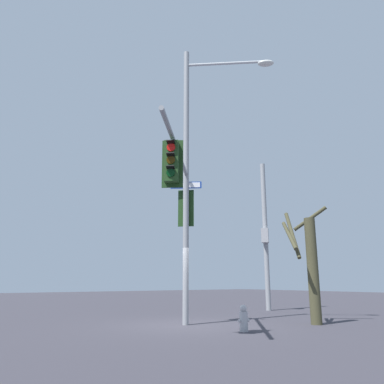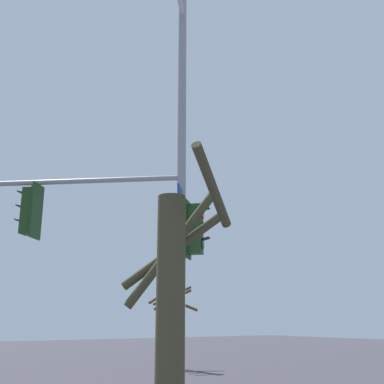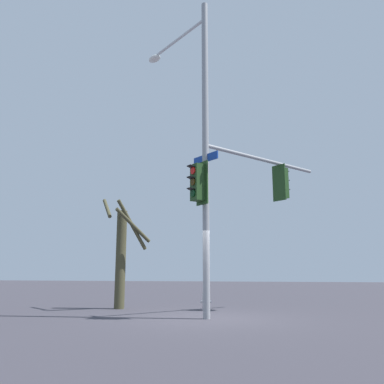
# 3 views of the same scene
# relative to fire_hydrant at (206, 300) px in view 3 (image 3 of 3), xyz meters

# --- Properties ---
(ground_plane) EXTENTS (80.00, 80.00, 0.00)m
(ground_plane) POSITION_rel_fire_hydrant_xyz_m (0.35, -2.23, -0.34)
(ground_plane) COLOR #37353D
(main_signal_pole_assembly) EXTENTS (6.13, 4.62, 10.00)m
(main_signal_pole_assembly) POSITION_rel_fire_hydrant_xyz_m (0.77, -1.60, 4.73)
(main_signal_pole_assembly) COLOR gray
(main_signal_pole_assembly) RESTS_ON ground
(fire_hydrant) EXTENTS (0.38, 0.24, 0.73)m
(fire_hydrant) POSITION_rel_fire_hydrant_xyz_m (0.00, 0.00, 0.00)
(fire_hydrant) COLOR #B2B2B7
(fire_hydrant) RESTS_ON ground
(bare_tree_across_street) EXTENTS (1.96, 1.33, 4.04)m
(bare_tree_across_street) POSITION_rel_fire_hydrant_xyz_m (-3.12, 0.04, 1.63)
(bare_tree_across_street) COLOR #42402A
(bare_tree_across_street) RESTS_ON ground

